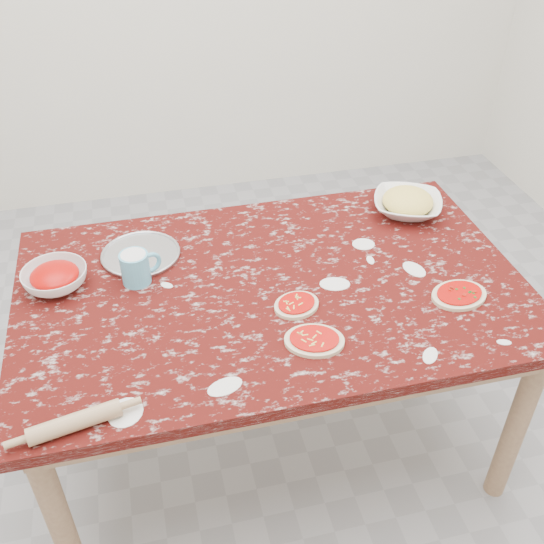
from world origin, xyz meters
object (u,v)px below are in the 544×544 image
Objects in this scene: cheese_bowl at (407,205)px; flour_mug at (136,267)px; sauce_bowl at (55,278)px; worktable at (272,304)px; rolling_pin at (75,422)px; pizza_tray at (141,255)px.

cheese_bowl is 1.02m from flour_mug.
sauce_bowl is 0.81× the size of cheese_bowl.
worktable is 0.75m from rolling_pin.
cheese_bowl is at bearing 10.54° from flour_mug.
flour_mug is at bearing -169.46° from cheese_bowl.
pizza_tray reaches higher than worktable.
cheese_bowl is at bearing 2.94° from pizza_tray.
flour_mug reaches higher than rolling_pin.
worktable is at bearing 36.12° from rolling_pin.
flour_mug is (-1.00, -0.19, 0.02)m from cheese_bowl.
pizza_tray is 0.72m from rolling_pin.
rolling_pin is (-1.19, -0.74, -0.01)m from cheese_bowl.
pizza_tray is 1.15× the size of rolling_pin.
flour_mug is (-0.02, -0.14, 0.05)m from pizza_tray.
worktable is 0.69m from sauce_bowl.
rolling_pin is at bearing -143.88° from worktable.
flour_mug is at bearing -97.17° from pizza_tray.
worktable is 7.10× the size of rolling_pin.
pizza_tray is at bearing -177.06° from cheese_bowl.
pizza_tray is at bearing 147.16° from worktable.
worktable is 0.67m from cheese_bowl.
worktable is at bearing -12.83° from sauce_bowl.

